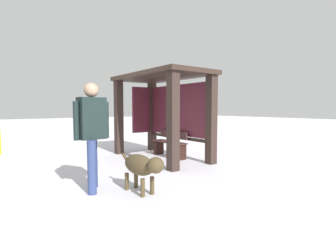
{
  "coord_description": "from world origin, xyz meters",
  "views": [
    {
      "loc": [
        5.75,
        -4.06,
        1.39
      ],
      "look_at": [
        0.36,
        -0.01,
        0.91
      ],
      "focal_mm": 27.69,
      "sensor_mm": 36.0,
      "label": 1
    }
  ],
  "objects_px": {
    "bench_left_inside": "(170,145)",
    "person_walking": "(92,128)",
    "dog": "(142,166)",
    "bus_shelter": "(163,100)"
  },
  "relations": [
    {
      "from": "person_walking",
      "to": "dog",
      "type": "height_order",
      "value": "person_walking"
    },
    {
      "from": "bench_left_inside",
      "to": "bus_shelter",
      "type": "bearing_deg",
      "value": -114.1
    },
    {
      "from": "person_walking",
      "to": "dog",
      "type": "relative_size",
      "value": 1.67
    },
    {
      "from": "bus_shelter",
      "to": "bench_left_inside",
      "type": "bearing_deg",
      "value": 65.9
    },
    {
      "from": "bus_shelter",
      "to": "person_walking",
      "type": "xyz_separation_m",
      "value": [
        1.67,
        -2.65,
        -0.55
      ]
    },
    {
      "from": "bench_left_inside",
      "to": "person_walking",
      "type": "distance_m",
      "value": 3.32
    },
    {
      "from": "bench_left_inside",
      "to": "person_walking",
      "type": "xyz_separation_m",
      "value": [
        1.59,
        -2.83,
        0.72
      ]
    },
    {
      "from": "bench_left_inside",
      "to": "person_walking",
      "type": "relative_size",
      "value": 0.69
    },
    {
      "from": "person_walking",
      "to": "bus_shelter",
      "type": "bearing_deg",
      "value": 122.11
    },
    {
      "from": "bench_left_inside",
      "to": "dog",
      "type": "xyz_separation_m",
      "value": [
        2.2,
        -2.25,
        0.11
      ]
    }
  ]
}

